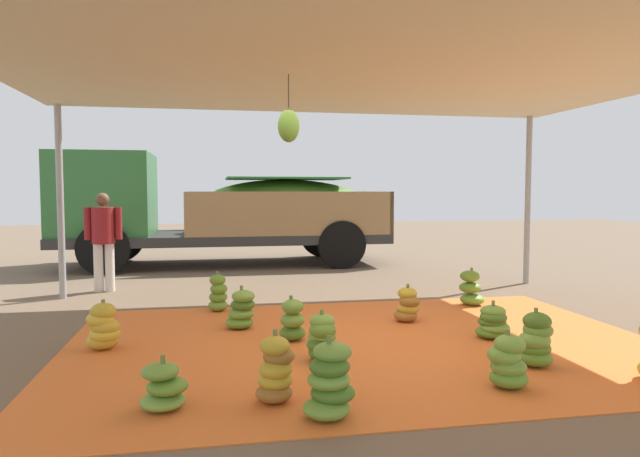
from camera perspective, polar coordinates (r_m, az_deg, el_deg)
ground_plane at (r=8.98m, az=-0.47°, el=-6.55°), size 40.00×40.00×0.00m
tarp_orange at (r=6.12m, az=4.59°, el=-11.44°), size 6.19×4.33×0.01m
tent_canopy at (r=5.96m, az=4.92°, el=15.92°), size 8.00×7.00×2.95m
banana_bunch_0 at (r=5.48m, az=0.25°, el=-10.97°), size 0.42×0.42×0.48m
banana_bunch_1 at (r=6.19m, az=-20.96°, el=-9.30°), size 0.41×0.42×0.51m
banana_bunch_2 at (r=7.72m, az=-10.20°, el=-6.50°), size 0.34×0.36×0.54m
banana_bunch_3 at (r=4.16m, az=0.99°, el=-15.20°), size 0.48×0.46×0.58m
banana_bunch_4 at (r=4.99m, az=18.34°, el=-12.69°), size 0.44×0.43×0.47m
banana_bunch_5 at (r=8.30m, az=14.92°, el=-5.91°), size 0.43×0.45×0.53m
banana_bunch_6 at (r=6.73m, az=-7.90°, el=-8.17°), size 0.45×0.45×0.51m
banana_bunch_7 at (r=4.45m, az=-4.50°, el=-14.08°), size 0.38×0.39×0.56m
banana_bunch_8 at (r=7.11m, az=8.80°, el=-7.67°), size 0.39×0.39×0.47m
banana_bunch_9 at (r=6.53m, az=16.97°, el=-9.05°), size 0.46×0.46×0.42m
banana_bunch_10 at (r=5.64m, az=20.86°, el=-10.51°), size 0.44×0.44×0.54m
banana_bunch_11 at (r=6.16m, az=-2.79°, el=-9.32°), size 0.35×0.38×0.49m
banana_bunch_12 at (r=4.47m, az=-15.44°, el=-15.18°), size 0.48×0.46×0.41m
cargo_truck_main at (r=12.58m, az=-10.52°, el=1.98°), size 6.96×2.48×2.40m
worker_0 at (r=9.70m, az=-20.94°, el=-0.53°), size 0.58×0.35×1.58m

